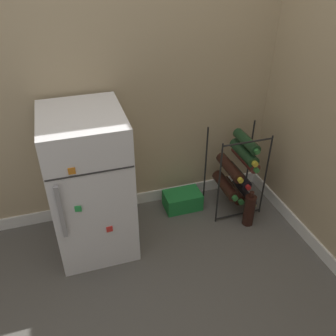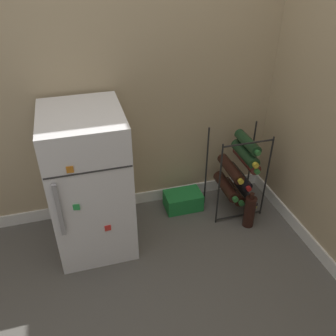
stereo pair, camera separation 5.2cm
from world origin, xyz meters
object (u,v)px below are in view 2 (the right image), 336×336
(loose_bottle_floor, at_px, (250,211))
(wine_rack, at_px, (238,172))
(soda_box, at_px, (183,200))

(loose_bottle_floor, bearing_deg, wine_rack, 93.48)
(soda_box, xyz_separation_m, loose_bottle_floor, (0.38, -0.31, 0.06))
(wine_rack, relative_size, loose_bottle_floor, 2.31)
(wine_rack, bearing_deg, loose_bottle_floor, -86.52)
(wine_rack, height_order, soda_box, wine_rack)
(loose_bottle_floor, bearing_deg, soda_box, 140.86)
(wine_rack, xyz_separation_m, soda_box, (-0.37, 0.11, -0.25))
(wine_rack, height_order, loose_bottle_floor, wine_rack)
(soda_box, bearing_deg, loose_bottle_floor, -39.14)
(soda_box, distance_m, loose_bottle_floor, 0.50)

